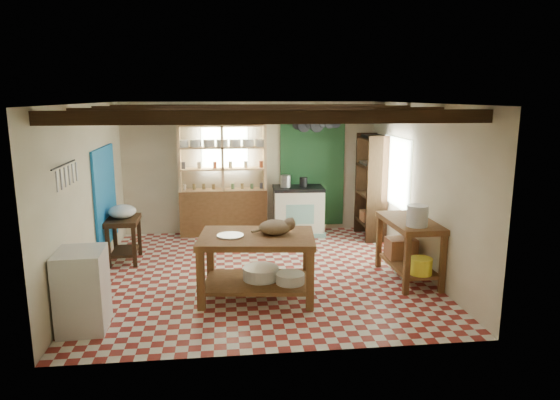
{
  "coord_description": "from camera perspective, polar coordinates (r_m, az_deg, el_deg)",
  "views": [
    {
      "loc": [
        -0.56,
        -7.37,
        2.7
      ],
      "look_at": [
        0.34,
        0.3,
        1.09
      ],
      "focal_mm": 32.0,
      "sensor_mm": 36.0,
      "label": 1
    }
  ],
  "objects": [
    {
      "name": "kettle_right",
      "position": [
        9.78,
        2.69,
        2.07
      ],
      "size": [
        0.16,
        0.16,
        0.19
      ],
      "primitive_type": "cylinder",
      "rotation": [
        0.0,
        0.0,
        -0.04
      ],
      "color": "black",
      "rests_on": "stove"
    },
    {
      "name": "ceiling",
      "position": [
        7.39,
        -2.38,
        10.98
      ],
      "size": [
        5.0,
        5.0,
        0.02
      ],
      "primitive_type": "cube",
      "color": "#4A494E",
      "rests_on": "wall_back"
    },
    {
      "name": "floor",
      "position": [
        7.87,
        -2.22,
        -8.38
      ],
      "size": [
        5.0,
        5.0,
        0.02
      ],
      "primitive_type": "cube",
      "color": "maroon",
      "rests_on": "ground"
    },
    {
      "name": "cat",
      "position": [
        6.73,
        -0.54,
        -3.12
      ],
      "size": [
        0.46,
        0.36,
        0.2
      ],
      "primitive_type": "ellipsoid",
      "rotation": [
        0.0,
        0.0,
        0.06
      ],
      "color": "#987B58",
      "rests_on": "work_table"
    },
    {
      "name": "yellow_tub",
      "position": [
        7.35,
        15.79,
        -7.27
      ],
      "size": [
        0.32,
        0.32,
        0.23
      ],
      "primitive_type": "cylinder",
      "rotation": [
        0.0,
        0.0,
        0.02
      ],
      "color": "yellow",
      "rests_on": "right_counter"
    },
    {
      "name": "utensil_rail",
      "position": [
        6.52,
        -23.41,
        2.67
      ],
      "size": [
        0.06,
        0.9,
        0.28
      ],
      "primitive_type": "cube",
      "color": "black",
      "rests_on": "wall_left"
    },
    {
      "name": "wall_right",
      "position": [
        8.1,
        15.63,
        1.37
      ],
      "size": [
        0.04,
        5.0,
        2.6
      ],
      "primitive_type": "cube",
      "color": "beige",
      "rests_on": "floor"
    },
    {
      "name": "shelving_unit",
      "position": [
        9.81,
        -6.54,
        2.3
      ],
      "size": [
        1.7,
        0.34,
        2.2
      ],
      "primitive_type": "cube",
      "color": "#DCB37F",
      "rests_on": "floor"
    },
    {
      "name": "stove",
      "position": [
        9.89,
        2.08,
        -1.22
      ],
      "size": [
        1.01,
        0.7,
        0.96
      ],
      "primitive_type": "cube",
      "rotation": [
        0.0,
        0.0,
        -0.04
      ],
      "color": "#EEE8CE",
      "rests_on": "floor"
    },
    {
      "name": "right_counter",
      "position": [
        7.72,
        14.5,
        -5.52
      ],
      "size": [
        0.67,
        1.29,
        0.92
      ],
      "primitive_type": "cube",
      "rotation": [
        0.0,
        0.0,
        0.02
      ],
      "color": "brown",
      "rests_on": "floor"
    },
    {
      "name": "wicker_basket",
      "position": [
        8.0,
        13.67,
        -5.33
      ],
      "size": [
        0.44,
        0.36,
        0.3
      ],
      "primitive_type": "cube",
      "rotation": [
        0.0,
        0.0,
        0.02
      ],
      "color": "#9D623F",
      "rests_on": "right_counter"
    },
    {
      "name": "basin_large",
      "position": [
        6.94,
        -2.2,
        -8.35
      ],
      "size": [
        0.55,
        0.55,
        0.17
      ],
      "primitive_type": "cylinder",
      "rotation": [
        0.0,
        0.0,
        -0.12
      ],
      "color": "silver",
      "rests_on": "work_table"
    },
    {
      "name": "enamel_bowl",
      "position": [
        8.55,
        -17.57,
        -1.26
      ],
      "size": [
        0.46,
        0.46,
        0.22
      ],
      "primitive_type": "ellipsoid",
      "rotation": [
        0.0,
        0.0,
        0.03
      ],
      "color": "silver",
      "rests_on": "prep_table"
    },
    {
      "name": "tall_rack",
      "position": [
        9.75,
        10.37,
        1.53
      ],
      "size": [
        0.4,
        0.86,
        2.0
      ],
      "primitive_type": "cube",
      "color": "#362213",
      "rests_on": "floor"
    },
    {
      "name": "window_back",
      "position": [
        9.9,
        -6.33,
        5.9
      ],
      "size": [
        0.9,
        0.02,
        0.8
      ],
      "primitive_type": "cube",
      "color": "silver",
      "rests_on": "wall_back"
    },
    {
      "name": "green_wall_patch",
      "position": [
        10.11,
        3.71,
        3.5
      ],
      "size": [
        1.3,
        0.04,
        2.3
      ],
      "primitive_type": "cube",
      "color": "#1B4523",
      "rests_on": "wall_back"
    },
    {
      "name": "prep_table",
      "position": [
        8.67,
        -17.37,
        -4.36
      ],
      "size": [
        0.52,
        0.75,
        0.74
      ],
      "primitive_type": "cube",
      "rotation": [
        0.0,
        0.0,
        0.03
      ],
      "color": "#362213",
      "rests_on": "floor"
    },
    {
      "name": "window_right",
      "position": [
        9.0,
        13.16,
        3.15
      ],
      "size": [
        0.02,
        1.3,
        1.2
      ],
      "primitive_type": "cube",
      "color": "silver",
      "rests_on": "wall_right"
    },
    {
      "name": "blue_wall_patch",
      "position": [
        8.64,
        -19.33,
        0.42
      ],
      "size": [
        0.04,
        1.4,
        1.6
      ],
      "primitive_type": "cube",
      "color": "#186DB5",
      "rests_on": "wall_left"
    },
    {
      "name": "white_cabinet",
      "position": [
        6.37,
        -21.65,
        -9.53
      ],
      "size": [
        0.56,
        0.66,
        0.96
      ],
      "primitive_type": "cube",
      "rotation": [
        0.0,
        0.0,
        0.05
      ],
      "color": "silver",
      "rests_on": "floor"
    },
    {
      "name": "wall_front",
      "position": [
        5.1,
        -0.14,
        -4.19
      ],
      "size": [
        5.0,
        0.04,
        2.6
      ],
      "primitive_type": "cube",
      "color": "beige",
      "rests_on": "floor"
    },
    {
      "name": "white_bucket",
      "position": [
        7.23,
        15.42,
        -1.75
      ],
      "size": [
        0.3,
        0.3,
        0.3
      ],
      "primitive_type": "cylinder",
      "rotation": [
        0.0,
        0.0,
        0.02
      ],
      "color": "silver",
      "rests_on": "right_counter"
    },
    {
      "name": "work_table",
      "position": [
        6.85,
        -2.64,
        -7.56
      ],
      "size": [
        1.64,
        1.2,
        0.87
      ],
      "primitive_type": "cube",
      "rotation": [
        0.0,
        0.0,
        -0.12
      ],
      "color": "brown",
      "rests_on": "floor"
    },
    {
      "name": "kettle_left",
      "position": [
        9.74,
        0.65,
        2.18
      ],
      "size": [
        0.21,
        0.21,
        0.24
      ],
      "primitive_type": "cylinder",
      "rotation": [
        0.0,
        0.0,
        -0.04
      ],
      "color": "#A8A7AF",
      "rests_on": "stove"
    },
    {
      "name": "basin_small",
      "position": [
        6.8,
        1.17,
        -8.93
      ],
      "size": [
        0.43,
        0.43,
        0.14
      ],
      "primitive_type": "cylinder",
      "rotation": [
        0.0,
        0.0,
        -0.12
      ],
      "color": "silver",
      "rests_on": "work_table"
    },
    {
      "name": "wall_left",
      "position": [
        7.75,
        -21.06,
        0.56
      ],
      "size": [
        0.04,
        5.0,
        2.6
      ],
      "primitive_type": "cube",
      "color": "beige",
      "rests_on": "floor"
    },
    {
      "name": "pot_rack",
      "position": [
        9.6,
        4.24,
        8.63
      ],
      "size": [
        0.86,
        0.12,
        0.36
      ],
      "primitive_type": "cube",
      "color": "black",
      "rests_on": "ceiling"
    },
    {
      "name": "ceiling_beams",
      "position": [
        7.39,
        -2.38,
        10.05
      ],
      "size": [
        5.0,
        3.8,
        0.15
      ],
      "primitive_type": "cube",
      "color": "#362213",
      "rests_on": "ceiling"
    },
    {
      "name": "wall_back",
      "position": [
        9.98,
        -3.4,
        3.69
      ],
      "size": [
        5.0,
        0.04,
        2.6
      ],
      "primitive_type": "cube",
      "color": "beige",
      "rests_on": "floor"
    },
    {
      "name": "steel_tray",
      "position": [
        6.7,
        -5.7,
        -4.07
      ],
      "size": [
        0.4,
        0.4,
        0.02
      ],
      "primitive_type": "cylinder",
      "rotation": [
        0.0,
        0.0,
        -0.12
      ],
      "color": "#A8A7AF",
      "rests_on": "work_table"
    }
  ]
}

